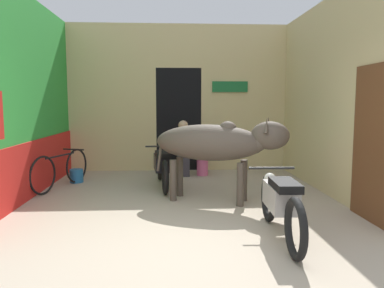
{
  "coord_description": "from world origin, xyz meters",
  "views": [
    {
      "loc": [
        -0.16,
        -3.82,
        1.56
      ],
      "look_at": [
        0.17,
        2.14,
        0.9
      ],
      "focal_mm": 35.0,
      "sensor_mm": 36.0,
      "label": 1
    }
  ],
  "objects_px": {
    "shopkeeper_seated": "(183,147)",
    "bicycle": "(61,170)",
    "bucket": "(76,176)",
    "cow": "(217,143)",
    "motorcycle_far": "(162,165)",
    "motorcycle_near": "(280,202)",
    "plastic_stool": "(202,165)"
  },
  "relations": [
    {
      "from": "cow",
      "to": "motorcycle_near",
      "type": "relative_size",
      "value": 1.15
    },
    {
      "from": "shopkeeper_seated",
      "to": "plastic_stool",
      "type": "bearing_deg",
      "value": -0.41
    },
    {
      "from": "motorcycle_far",
      "to": "plastic_stool",
      "type": "height_order",
      "value": "motorcycle_far"
    },
    {
      "from": "plastic_stool",
      "to": "bucket",
      "type": "bearing_deg",
      "value": -166.96
    },
    {
      "from": "bicycle",
      "to": "bucket",
      "type": "distance_m",
      "value": 0.57
    },
    {
      "from": "cow",
      "to": "bucket",
      "type": "distance_m",
      "value": 3.13
    },
    {
      "from": "plastic_stool",
      "to": "bucket",
      "type": "distance_m",
      "value": 2.61
    },
    {
      "from": "motorcycle_far",
      "to": "bucket",
      "type": "height_order",
      "value": "motorcycle_far"
    },
    {
      "from": "cow",
      "to": "plastic_stool",
      "type": "bearing_deg",
      "value": 91.35
    },
    {
      "from": "motorcycle_near",
      "to": "bucket",
      "type": "relative_size",
      "value": 7.16
    },
    {
      "from": "motorcycle_far",
      "to": "shopkeeper_seated",
      "type": "height_order",
      "value": "shopkeeper_seated"
    },
    {
      "from": "plastic_stool",
      "to": "bucket",
      "type": "height_order",
      "value": "plastic_stool"
    },
    {
      "from": "cow",
      "to": "motorcycle_far",
      "type": "distance_m",
      "value": 1.51
    },
    {
      "from": "motorcycle_near",
      "to": "bicycle",
      "type": "relative_size",
      "value": 1.18
    },
    {
      "from": "bicycle",
      "to": "shopkeeper_seated",
      "type": "height_order",
      "value": "shopkeeper_seated"
    },
    {
      "from": "shopkeeper_seated",
      "to": "bucket",
      "type": "xyz_separation_m",
      "value": [
        -2.13,
        -0.59,
        -0.5
      ]
    },
    {
      "from": "bucket",
      "to": "cow",
      "type": "bearing_deg",
      "value": -31.26
    },
    {
      "from": "bicycle",
      "to": "shopkeeper_seated",
      "type": "relative_size",
      "value": 1.34
    },
    {
      "from": "motorcycle_far",
      "to": "shopkeeper_seated",
      "type": "bearing_deg",
      "value": 68.09
    },
    {
      "from": "cow",
      "to": "plastic_stool",
      "type": "distance_m",
      "value": 2.27
    },
    {
      "from": "shopkeeper_seated",
      "to": "cow",
      "type": "bearing_deg",
      "value": -77.91
    },
    {
      "from": "shopkeeper_seated",
      "to": "bicycle",
      "type": "bearing_deg",
      "value": -154.23
    },
    {
      "from": "cow",
      "to": "motorcycle_near",
      "type": "bearing_deg",
      "value": -71.99
    },
    {
      "from": "motorcycle_far",
      "to": "bucket",
      "type": "bearing_deg",
      "value": 164.5
    },
    {
      "from": "bicycle",
      "to": "plastic_stool",
      "type": "bearing_deg",
      "value": 22.16
    },
    {
      "from": "motorcycle_far",
      "to": "plastic_stool",
      "type": "xyz_separation_m",
      "value": [
        0.84,
        1.06,
        -0.18
      ]
    },
    {
      "from": "motorcycle_far",
      "to": "motorcycle_near",
      "type": "bearing_deg",
      "value": -62.55
    },
    {
      "from": "motorcycle_far",
      "to": "bucket",
      "type": "relative_size",
      "value": 6.98
    },
    {
      "from": "motorcycle_near",
      "to": "plastic_stool",
      "type": "bearing_deg",
      "value": 98.74
    },
    {
      "from": "cow",
      "to": "motorcycle_near",
      "type": "xyz_separation_m",
      "value": [
        0.53,
        -1.64,
        -0.51
      ]
    },
    {
      "from": "cow",
      "to": "motorcycle_near",
      "type": "height_order",
      "value": "cow"
    },
    {
      "from": "motorcycle_far",
      "to": "plastic_stool",
      "type": "distance_m",
      "value": 1.36
    }
  ]
}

